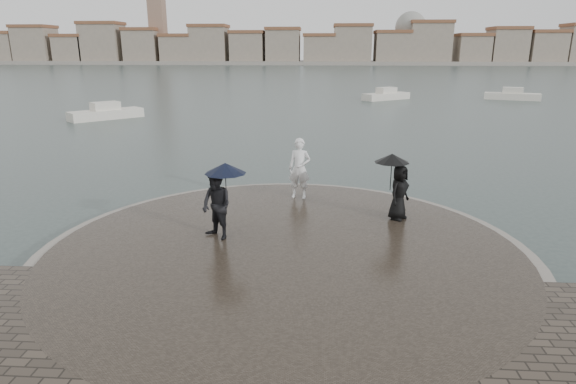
{
  "coord_description": "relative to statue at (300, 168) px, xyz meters",
  "views": [
    {
      "loc": [
        0.84,
        -7.79,
        5.22
      ],
      "look_at": [
        0.0,
        4.8,
        1.45
      ],
      "focal_mm": 30.0,
      "sensor_mm": 36.0,
      "label": 1
    }
  ],
  "objects": [
    {
      "name": "boats",
      "position": [
        4.24,
        31.72,
        -1.0
      ],
      "size": [
        42.17,
        21.27,
        1.5
      ],
      "color": "silver",
      "rests_on": "ground"
    },
    {
      "name": "far_skyline",
      "position": [
        -6.48,
        152.89,
        4.23
      ],
      "size": [
        260.0,
        20.0,
        37.0
      ],
      "color": "gray",
      "rests_on": "ground"
    },
    {
      "name": "statue",
      "position": [
        0.0,
        0.0,
        0.0
      ],
      "size": [
        0.81,
        0.61,
        2.03
      ],
      "primitive_type": "imported",
      "rotation": [
        0.0,
        0.0,
        -0.18
      ],
      "color": "white",
      "rests_on": "quay_tip"
    },
    {
      "name": "visitor_left",
      "position": [
        -1.96,
        -3.76,
        0.13
      ],
      "size": [
        1.36,
        1.19,
        2.04
      ],
      "color": "black",
      "rests_on": "quay_tip"
    },
    {
      "name": "ground",
      "position": [
        -0.19,
        -7.82,
        -1.38
      ],
      "size": [
        400.0,
        400.0,
        0.0
      ],
      "primitive_type": "plane",
      "color": "#2B3835",
      "rests_on": "ground"
    },
    {
      "name": "quay_tip",
      "position": [
        -0.19,
        -4.32,
        -1.19
      ],
      "size": [
        11.9,
        11.9,
        0.36
      ],
      "primitive_type": "cylinder",
      "color": "#2D261E",
      "rests_on": "ground"
    },
    {
      "name": "visitor_right",
      "position": [
        2.93,
        -1.91,
        0.09
      ],
      "size": [
        1.21,
        1.09,
        1.95
      ],
      "color": "black",
      "rests_on": "quay_tip"
    },
    {
      "name": "kerb_ring",
      "position": [
        -0.19,
        -4.32,
        -1.22
      ],
      "size": [
        12.5,
        12.5,
        0.32
      ],
      "primitive_type": "cylinder",
      "color": "gray",
      "rests_on": "ground"
    }
  ]
}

